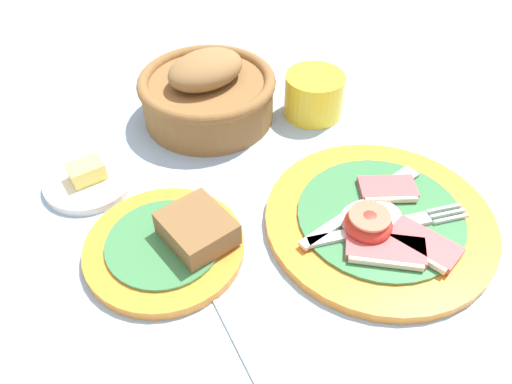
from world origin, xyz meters
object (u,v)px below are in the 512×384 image
at_px(breakfast_plate, 380,220).
at_px(sugar_cup, 314,94).
at_px(bread_basket, 207,92).
at_px(butter_dish, 89,179).
at_px(bread_plate, 172,242).

height_order(breakfast_plate, sugar_cup, sugar_cup).
bearing_deg(bread_basket, butter_dish, -156.21).
distance_m(bread_plate, sugar_cup, 0.31).
distance_m(breakfast_plate, sugar_cup, 0.23).
relative_size(breakfast_plate, bread_plate, 1.50).
xyz_separation_m(bread_basket, butter_dish, (-0.18, -0.08, -0.03)).
relative_size(bread_plate, sugar_cup, 2.08).
distance_m(breakfast_plate, bread_basket, 0.30).
xyz_separation_m(sugar_cup, bread_basket, (-0.14, 0.05, 0.01)).
xyz_separation_m(bread_plate, butter_dish, (-0.07, 0.14, -0.00)).
height_order(bread_plate, sugar_cup, sugar_cup).
bearing_deg(sugar_cup, butter_dish, -174.31).
relative_size(sugar_cup, butter_dish, 0.75).
height_order(sugar_cup, bread_basket, bread_basket).
bearing_deg(breakfast_plate, bread_basket, 112.30).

